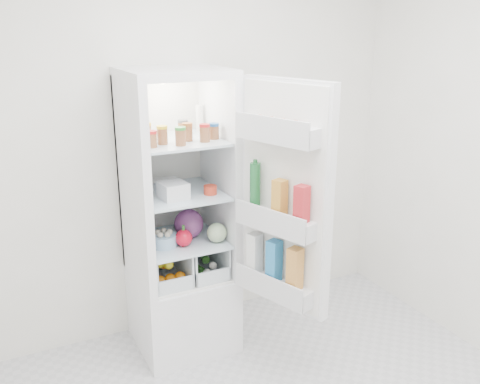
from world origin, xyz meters
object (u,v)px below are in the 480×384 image
refrigerator (178,248)px  fridge_door (282,204)px  mushroom_bowl (164,240)px  red_cabbage (189,224)px

refrigerator → fridge_door: size_ratio=1.38×
mushroom_bowl → red_cabbage: bearing=18.7°
refrigerator → fridge_door: 0.85m
refrigerator → red_cabbage: (0.06, -0.06, 0.17)m
fridge_door → refrigerator: bearing=13.5°
red_cabbage → fridge_door: (0.34, -0.56, 0.25)m
refrigerator → fridge_door: refrigerator is taller
red_cabbage → fridge_door: bearing=-58.7°
refrigerator → fridge_door: bearing=-57.2°
red_cabbage → fridge_door: 0.71m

